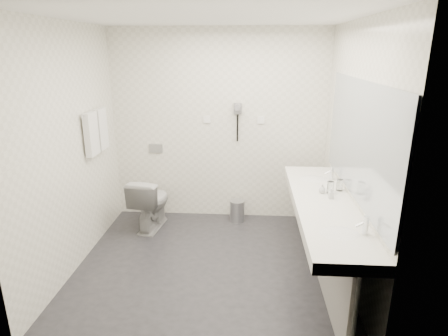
{
  "coord_description": "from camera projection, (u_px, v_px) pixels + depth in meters",
  "views": [
    {
      "loc": [
        0.4,
        -3.57,
        2.23
      ],
      "look_at": [
        0.15,
        0.15,
        1.05
      ],
      "focal_mm": 30.29,
      "sensor_mm": 36.0,
      "label": 1
    }
  ],
  "objects": [
    {
      "name": "floor",
      "position": [
        209.0,
        264.0,
        4.1
      ],
      "size": [
        2.8,
        2.8,
        0.0
      ],
      "primitive_type": "plane",
      "color": "#27262B",
      "rests_on": "ground"
    },
    {
      "name": "ceiling",
      "position": [
        206.0,
        17.0,
        3.34
      ],
      "size": [
        2.8,
        2.8,
        0.0
      ],
      "primitive_type": "plane",
      "rotation": [
        3.14,
        0.0,
        0.0
      ],
      "color": "white",
      "rests_on": "wall_back"
    },
    {
      "name": "wall_back",
      "position": [
        219.0,
        127.0,
        4.96
      ],
      "size": [
        2.8,
        0.0,
        2.8
      ],
      "primitive_type": "plane",
      "rotation": [
        1.57,
        0.0,
        0.0
      ],
      "color": "white",
      "rests_on": "floor"
    },
    {
      "name": "wall_front",
      "position": [
        186.0,
        205.0,
        2.48
      ],
      "size": [
        2.8,
        0.0,
        2.8
      ],
      "primitive_type": "plane",
      "rotation": [
        -1.57,
        0.0,
        0.0
      ],
      "color": "white",
      "rests_on": "floor"
    },
    {
      "name": "wall_left",
      "position": [
        70.0,
        150.0,
        3.81
      ],
      "size": [
        0.0,
        2.6,
        2.6
      ],
      "primitive_type": "plane",
      "rotation": [
        1.57,
        0.0,
        1.57
      ],
      "color": "white",
      "rests_on": "floor"
    },
    {
      "name": "wall_right",
      "position": [
        352.0,
        156.0,
        3.63
      ],
      "size": [
        0.0,
        2.6,
        2.6
      ],
      "primitive_type": "plane",
      "rotation": [
        1.57,
        0.0,
        -1.57
      ],
      "color": "white",
      "rests_on": "floor"
    },
    {
      "name": "vanity_counter",
      "position": [
        324.0,
        206.0,
        3.59
      ],
      "size": [
        0.55,
        2.2,
        0.1
      ],
      "primitive_type": "cube",
      "color": "white",
      "rests_on": "floor"
    },
    {
      "name": "vanity_panel",
      "position": [
        323.0,
        246.0,
        3.72
      ],
      "size": [
        0.03,
        2.15,
        0.75
      ],
      "primitive_type": "cube",
      "color": "gray",
      "rests_on": "floor"
    },
    {
      "name": "vanity_post_near",
      "position": [
        353.0,
        318.0,
        2.73
      ],
      "size": [
        0.06,
        0.06,
        0.75
      ],
      "primitive_type": "cylinder",
      "color": "silver",
      "rests_on": "floor"
    },
    {
      "name": "vanity_post_far",
      "position": [
        310.0,
        205.0,
        4.71
      ],
      "size": [
        0.06,
        0.06,
        0.75
      ],
      "primitive_type": "cylinder",
      "color": "silver",
      "rests_on": "floor"
    },
    {
      "name": "mirror",
      "position": [
        359.0,
        140.0,
        3.38
      ],
      "size": [
        0.02,
        2.2,
        1.05
      ],
      "primitive_type": "cube",
      "color": "#B2BCC6",
      "rests_on": "wall_right"
    },
    {
      "name": "basin_near",
      "position": [
        339.0,
        235.0,
        2.96
      ],
      "size": [
        0.4,
        0.31,
        0.05
      ],
      "primitive_type": "ellipsoid",
      "color": "white",
      "rests_on": "vanity_counter"
    },
    {
      "name": "basin_far",
      "position": [
        313.0,
        180.0,
        4.2
      ],
      "size": [
        0.4,
        0.31,
        0.05
      ],
      "primitive_type": "ellipsoid",
      "color": "white",
      "rests_on": "vanity_counter"
    },
    {
      "name": "faucet_near",
      "position": [
        366.0,
        225.0,
        2.92
      ],
      "size": [
        0.04,
        0.04,
        0.15
      ],
      "primitive_type": "cylinder",
      "color": "silver",
      "rests_on": "vanity_counter"
    },
    {
      "name": "faucet_far",
      "position": [
        332.0,
        173.0,
        4.16
      ],
      "size": [
        0.04,
        0.04,
        0.15
      ],
      "primitive_type": "cylinder",
      "color": "silver",
      "rests_on": "vanity_counter"
    },
    {
      "name": "soap_bottle_a",
      "position": [
        331.0,
        193.0,
        3.63
      ],
      "size": [
        0.05,
        0.05,
        0.1
      ],
      "primitive_type": "imported",
      "rotation": [
        0.0,
        0.0,
        0.12
      ],
      "color": "white",
      "rests_on": "vanity_counter"
    },
    {
      "name": "soap_bottle_b",
      "position": [
        322.0,
        189.0,
        3.77
      ],
      "size": [
        0.09,
        0.09,
        0.09
      ],
      "primitive_type": "imported",
      "rotation": [
        0.0,
        0.0,
        -0.45
      ],
      "color": "white",
      "rests_on": "vanity_counter"
    },
    {
      "name": "glass_left",
      "position": [
        330.0,
        187.0,
        3.77
      ],
      "size": [
        0.08,
        0.08,
        0.12
      ],
      "primitive_type": "cylinder",
      "rotation": [
        0.0,
        0.0,
        0.16
      ],
      "color": "silver",
      "rests_on": "vanity_counter"
    },
    {
      "name": "glass_right",
      "position": [
        340.0,
        185.0,
        3.84
      ],
      "size": [
        0.08,
        0.08,
        0.12
      ],
      "primitive_type": "cylinder",
      "rotation": [
        0.0,
        0.0,
        -0.25
      ],
      "color": "silver",
      "rests_on": "vanity_counter"
    },
    {
      "name": "toilet",
      "position": [
        151.0,
        202.0,
        4.85
      ],
      "size": [
        0.48,
        0.73,
        0.69
      ],
      "primitive_type": "imported",
      "rotation": [
        0.0,
        0.0,
        3.0
      ],
      "color": "white",
      "rests_on": "floor"
    },
    {
      "name": "flush_plate",
      "position": [
        156.0,
        148.0,
        5.09
      ],
      "size": [
        0.18,
        0.02,
        0.12
      ],
      "primitive_type": "cube",
      "color": "#B2B5BA",
      "rests_on": "wall_back"
    },
    {
      "name": "pedal_bin",
      "position": [
        237.0,
        211.0,
        5.09
      ],
      "size": [
        0.22,
        0.22,
        0.28
      ],
      "primitive_type": "cylinder",
      "rotation": [
        0.0,
        0.0,
        -0.14
      ],
      "color": "#B2B5BA",
      "rests_on": "floor"
    },
    {
      "name": "bin_lid",
      "position": [
        237.0,
        201.0,
        5.04
      ],
      "size": [
        0.2,
        0.2,
        0.02
      ],
      "primitive_type": "cylinder",
      "color": "#B2B5BA",
      "rests_on": "pedal_bin"
    },
    {
      "name": "towel_rail",
      "position": [
        93.0,
        112.0,
        4.24
      ],
      "size": [
        0.02,
        0.62,
        0.02
      ],
      "primitive_type": "cylinder",
      "rotation": [
        1.57,
        0.0,
        0.0
      ],
      "color": "silver",
      "rests_on": "wall_left"
    },
    {
      "name": "towel_near",
      "position": [
        91.0,
        134.0,
        4.17
      ],
      "size": [
        0.07,
        0.24,
        0.48
      ],
      "primitive_type": "cube",
      "color": "white",
      "rests_on": "towel_rail"
    },
    {
      "name": "towel_far",
      "position": [
        101.0,
        129.0,
        4.44
      ],
      "size": [
        0.07,
        0.24,
        0.48
      ],
      "primitive_type": "cube",
      "color": "white",
      "rests_on": "towel_rail"
    },
    {
      "name": "dryer_cradle",
      "position": [
        238.0,
        108.0,
        4.84
      ],
      "size": [
        0.1,
        0.04,
        0.14
      ],
      "primitive_type": "cube",
      "color": "gray",
      "rests_on": "wall_back"
    },
    {
      "name": "dryer_barrel",
      "position": [
        238.0,
        107.0,
        4.76
      ],
      "size": [
        0.08,
        0.14,
        0.08
      ],
      "primitive_type": "cylinder",
      "rotation": [
        1.57,
        0.0,
        0.0
      ],
      "color": "gray",
      "rests_on": "dryer_cradle"
    },
    {
      "name": "dryer_cord",
      "position": [
        237.0,
        128.0,
        4.9
      ],
      "size": [
        0.02,
        0.02,
        0.35
      ],
      "primitive_type": "cylinder",
      "color": "black",
      "rests_on": "dryer_cradle"
    },
    {
      "name": "switch_plate_a",
      "position": [
        207.0,
        119.0,
        4.92
      ],
      "size": [
        0.09,
        0.02,
        0.09
      ],
      "primitive_type": "cube",
      "color": "white",
      "rests_on": "wall_back"
    },
    {
      "name": "switch_plate_b",
      "position": [
        261.0,
        120.0,
        4.88
      ],
      "size": [
        0.09,
        0.02,
        0.09
      ],
      "primitive_type": "cube",
      "color": "white",
      "rests_on": "wall_back"
    }
  ]
}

